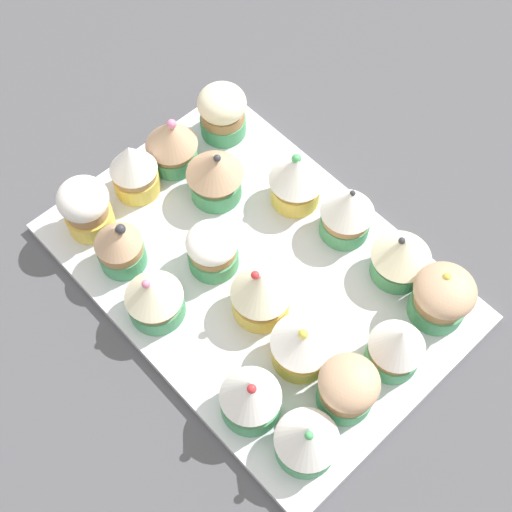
{
  "coord_description": "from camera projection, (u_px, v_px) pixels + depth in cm",
  "views": [
    {
      "loc": [
        -26.73,
        24.97,
        69.24
      ],
      "look_at": [
        0.0,
        0.0,
        4.2
      ],
      "focal_mm": 48.99,
      "sensor_mm": 36.0,
      "label": 1
    }
  ],
  "objects": [
    {
      "name": "ground_plane",
      "position": [
        256.0,
        280.0,
        0.8
      ],
      "size": [
        180.0,
        180.0,
        3.0
      ],
      "primitive_type": "cube",
      "color": "#4C4C51"
    },
    {
      "name": "baking_tray",
      "position": [
        256.0,
        272.0,
        0.78
      ],
      "size": [
        44.51,
        30.7,
        1.2
      ],
      "color": "silver",
      "rests_on": "ground_plane"
    },
    {
      "name": "cupcake_0",
      "position": [
        442.0,
        297.0,
        0.72
      ],
      "size": [
        6.5,
        6.5,
        6.8
      ],
      "color": "#4C9E6B",
      "rests_on": "baking_tray"
    },
    {
      "name": "cupcake_1",
      "position": [
        401.0,
        257.0,
        0.74
      ],
      "size": [
        6.49,
        6.49,
        6.57
      ],
      "color": "#4C9E6B",
      "rests_on": "baking_tray"
    },
    {
      "name": "cupcake_2",
      "position": [
        347.0,
        212.0,
        0.76
      ],
      "size": [
        6.01,
        6.01,
        7.49
      ],
      "color": "#4C9E6B",
      "rests_on": "baking_tray"
    },
    {
      "name": "cupcake_3",
      "position": [
        296.0,
        180.0,
        0.79
      ],
      "size": [
        6.33,
        6.33,
        7.51
      ],
      "color": "#EFC651",
      "rests_on": "baking_tray"
    },
    {
      "name": "cupcake_4",
      "position": [
        222.0,
        111.0,
        0.84
      ],
      "size": [
        5.91,
        5.91,
        7.13
      ],
      "color": "#4C9E6B",
      "rests_on": "baking_tray"
    },
    {
      "name": "cupcake_5",
      "position": [
        397.0,
        346.0,
        0.69
      ],
      "size": [
        5.74,
        5.74,
        7.12
      ],
      "color": "#4C9E6B",
      "rests_on": "baking_tray"
    },
    {
      "name": "cupcake_6",
      "position": [
        215.0,
        174.0,
        0.79
      ],
      "size": [
        6.62,
        6.62,
        7.46
      ],
      "color": "#4C9E6B",
      "rests_on": "baking_tray"
    },
    {
      "name": "cupcake_7",
      "position": [
        171.0,
        142.0,
        0.81
      ],
      "size": [
        6.2,
        6.2,
        7.53
      ],
      "color": "#4C9E6B",
      "rests_on": "baking_tray"
    },
    {
      "name": "cupcake_8",
      "position": [
        347.0,
        388.0,
        0.67
      ],
      "size": [
        5.98,
        5.98,
        6.63
      ],
      "color": "#4C9E6B",
      "rests_on": "baking_tray"
    },
    {
      "name": "cupcake_9",
      "position": [
        302.0,
        343.0,
        0.69
      ],
      "size": [
        6.49,
        6.49,
        7.53
      ],
      "color": "#EFC651",
      "rests_on": "baking_tray"
    },
    {
      "name": "cupcake_10",
      "position": [
        261.0,
        292.0,
        0.72
      ],
      "size": [
        6.42,
        6.42,
        7.6
      ],
      "color": "#EFC651",
      "rests_on": "baking_tray"
    },
    {
      "name": "cupcake_11",
      "position": [
        213.0,
        249.0,
        0.75
      ],
      "size": [
        5.65,
        5.65,
        5.94
      ],
      "color": "#4C9E6B",
      "rests_on": "baking_tray"
    },
    {
      "name": "cupcake_12",
      "position": [
        133.0,
        168.0,
        0.79
      ],
      "size": [
        5.51,
        5.51,
        7.74
      ],
      "color": "#EFC651",
      "rests_on": "baking_tray"
    },
    {
      "name": "cupcake_13",
      "position": [
        307.0,
        439.0,
        0.64
      ],
      "size": [
        6.2,
        6.2,
        7.41
      ],
      "color": "#4C9E6B",
      "rests_on": "baking_tray"
    },
    {
      "name": "cupcake_14",
      "position": [
        251.0,
        396.0,
        0.66
      ],
      "size": [
        6.04,
        6.04,
        7.81
      ],
      "color": "#4C9E6B",
      "rests_on": "baking_tray"
    },
    {
      "name": "cupcake_15",
      "position": [
        154.0,
        297.0,
        0.72
      ],
      "size": [
        6.16,
        6.16,
        6.66
      ],
      "color": "#4C9E6B",
      "rests_on": "baking_tray"
    },
    {
      "name": "cupcake_16",
      "position": [
        119.0,
        245.0,
        0.75
      ],
      "size": [
        5.22,
        5.22,
        7.29
      ],
      "color": "#4C9E6B",
      "rests_on": "baking_tray"
    },
    {
      "name": "cupcake_17",
      "position": [
        86.0,
        207.0,
        0.77
      ],
      "size": [
        5.74,
        5.74,
        7.38
      ],
      "color": "#EFC651",
      "rests_on": "baking_tray"
    }
  ]
}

